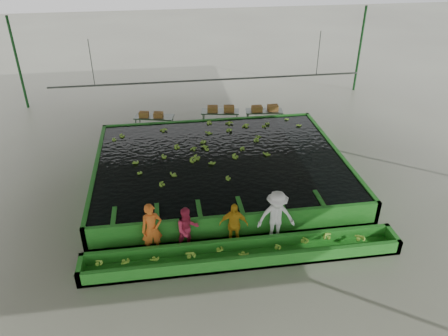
{
  "coord_description": "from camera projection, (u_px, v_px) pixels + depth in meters",
  "views": [
    {
      "loc": [
        -2.15,
        -13.83,
        9.34
      ],
      "look_at": [
        0.0,
        0.5,
        1.0
      ],
      "focal_mm": 35.0,
      "sensor_mm": 36.0,
      "label": 1
    }
  ],
  "objects": [
    {
      "name": "box_stack_mid",
      "position": [
        221.0,
        111.0,
        21.95
      ],
      "size": [
        1.38,
        0.53,
        0.29
      ],
      "primitive_type": null,
      "rotation": [
        0.0,
        0.0,
        -0.12
      ],
      "color": "#9A652E",
      "rests_on": "packing_table_mid"
    },
    {
      "name": "trough_bananas",
      "position": [
        244.0,
        250.0,
        13.5
      ],
      "size": [
        9.4,
        0.63,
        0.13
      ],
      "primitive_type": null,
      "color": "#84C134",
      "rests_on": "sorting_trough"
    },
    {
      "name": "worker_a",
      "position": [
        152.0,
        229.0,
        13.58
      ],
      "size": [
        0.73,
        0.55,
        1.81
      ],
      "primitive_type": "imported",
      "rotation": [
        0.0,
        0.0,
        0.2
      ],
      "color": "orange",
      "rests_on": "ground"
    },
    {
      "name": "box_stack_right",
      "position": [
        265.0,
        111.0,
        22.05
      ],
      "size": [
        1.34,
        0.38,
        0.29
      ],
      "primitive_type": null,
      "rotation": [
        0.0,
        0.0,
        0.01
      ],
      "color": "#9A652E",
      "rests_on": "packing_table_right"
    },
    {
      "name": "packing_table_left",
      "position": [
        155.0,
        124.0,
        21.63
      ],
      "size": [
        2.01,
        1.19,
        0.86
      ],
      "primitive_type": null,
      "rotation": [
        0.0,
        0.0,
        -0.25
      ],
      "color": "#59605B",
      "rests_on": "ground"
    },
    {
      "name": "rail_hanger_right",
      "position": [
        319.0,
        53.0,
        19.72
      ],
      "size": [
        0.04,
        0.04,
        2.0
      ],
      "primitive_type": "cylinder",
      "color": "#59605B",
      "rests_on": "shed_roof"
    },
    {
      "name": "packing_table_mid",
      "position": [
        220.0,
        119.0,
        22.22
      ],
      "size": [
        1.99,
        1.08,
        0.86
      ],
      "primitive_type": null,
      "rotation": [
        0.0,
        0.0,
        -0.18
      ],
      "color": "#59605B",
      "rests_on": "ground"
    },
    {
      "name": "flotation_tank",
      "position": [
        220.0,
        168.0,
        17.85
      ],
      "size": [
        10.0,
        8.0,
        0.9
      ],
      "primitive_type": null,
      "color": "#258022",
      "rests_on": "ground"
    },
    {
      "name": "sorting_trough",
      "position": [
        243.0,
        254.0,
        13.58
      ],
      "size": [
        10.0,
        1.0,
        0.5
      ],
      "primitive_type": null,
      "color": "#258022",
      "rests_on": "ground"
    },
    {
      "name": "shed_posts",
      "position": [
        226.0,
        138.0,
        15.54
      ],
      "size": [
        20.0,
        22.0,
        5.0
      ],
      "primitive_type": null,
      "color": "#15481B",
      "rests_on": "ground"
    },
    {
      "name": "rail_hanger_left",
      "position": [
        91.0,
        63.0,
        18.44
      ],
      "size": [
        0.04,
        0.04,
        2.0
      ],
      "primitive_type": "cylinder",
      "color": "#59605B",
      "rests_on": "shed_roof"
    },
    {
      "name": "floating_bananas",
      "position": [
        218.0,
        150.0,
        18.33
      ],
      "size": [
        8.98,
        6.12,
        0.12
      ],
      "primitive_type": null,
      "color": "#84C134",
      "rests_on": "tank_water"
    },
    {
      "name": "shed_roof",
      "position": [
        226.0,
        70.0,
        14.29
      ],
      "size": [
        20.0,
        22.0,
        0.04
      ],
      "primitive_type": "cube",
      "color": "gray",
      "rests_on": "shed_posts"
    },
    {
      "name": "cableway_rail",
      "position": [
        209.0,
        80.0,
        19.58
      ],
      "size": [
        0.08,
        0.08,
        14.0
      ],
      "primitive_type": "cylinder",
      "color": "#59605B",
      "rests_on": "shed_roof"
    },
    {
      "name": "ground",
      "position": [
        226.0,
        197.0,
        16.79
      ],
      "size": [
        80.0,
        80.0,
        0.0
      ],
      "primitive_type": "plane",
      "color": "gray",
      "rests_on": "ground"
    },
    {
      "name": "packing_table_right",
      "position": [
        264.0,
        118.0,
        22.3
      ],
      "size": [
        1.93,
        0.98,
        0.84
      ],
      "primitive_type": null,
      "rotation": [
        0.0,
        0.0,
        -0.13
      ],
      "color": "#59605B",
      "rests_on": "ground"
    },
    {
      "name": "worker_c",
      "position": [
        234.0,
        225.0,
        13.97
      ],
      "size": [
        0.98,
        0.53,
        1.59
      ],
      "primitive_type": "imported",
      "rotation": [
        0.0,
        0.0,
        -0.16
      ],
      "color": "gold",
      "rests_on": "ground"
    },
    {
      "name": "worker_d",
      "position": [
        276.0,
        217.0,
        14.07
      ],
      "size": [
        1.27,
        0.79,
        1.89
      ],
      "primitive_type": "imported",
      "rotation": [
        0.0,
        0.0,
        -0.07
      ],
      "color": "white",
      "rests_on": "ground"
    },
    {
      "name": "box_stack_left",
      "position": [
        151.0,
        117.0,
        21.34
      ],
      "size": [
        1.21,
        0.55,
        0.25
      ],
      "primitive_type": null,
      "rotation": [
        0.0,
        0.0,
        -0.2
      ],
      "color": "#9A652E",
      "rests_on": "packing_table_left"
    },
    {
      "name": "tank_water",
      "position": [
        220.0,
        159.0,
        17.65
      ],
      "size": [
        9.7,
        7.7,
        0.0
      ],
      "primitive_type": "cube",
      "color": "black",
      "rests_on": "flotation_tank"
    },
    {
      "name": "worker_b",
      "position": [
        187.0,
        229.0,
        13.78
      ],
      "size": [
        0.88,
        0.76,
        1.57
      ],
      "primitive_type": "imported",
      "rotation": [
        0.0,
        0.0,
        0.24
      ],
      "color": "#B82747",
      "rests_on": "ground"
    }
  ]
}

